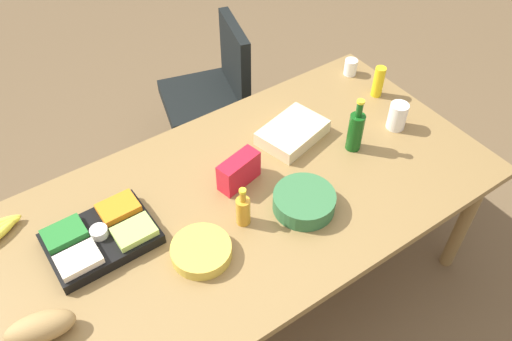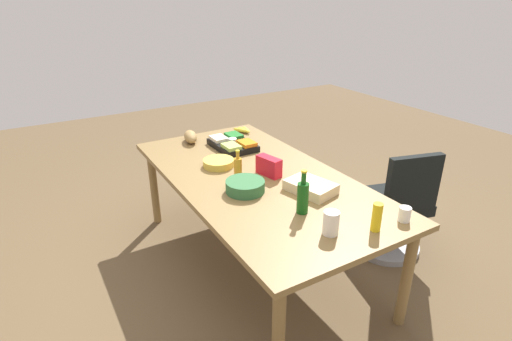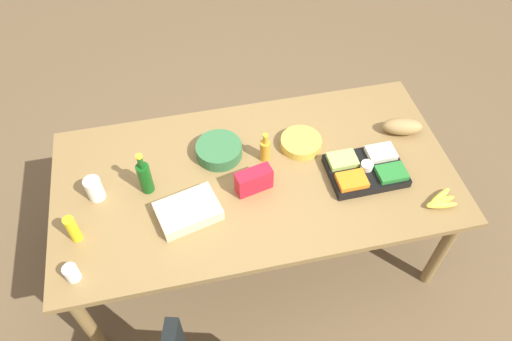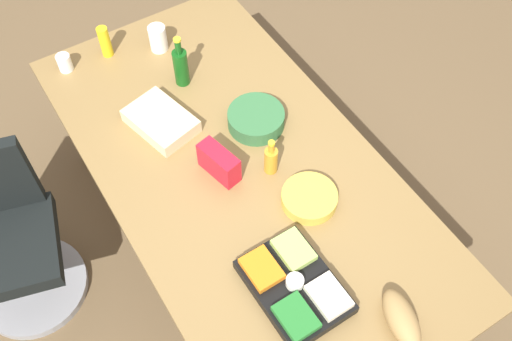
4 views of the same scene
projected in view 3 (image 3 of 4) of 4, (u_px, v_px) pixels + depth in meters
The scene contains 14 objects.
ground_plane at pixel (255, 245), 3.31m from camera, with size 10.00×10.00×0.00m, color brown.
conference_table at pixel (255, 182), 2.76m from camera, with size 2.25×1.15×0.78m.
chip_bag_red at pixel (254, 180), 2.60m from camera, with size 0.20×0.08×0.14m, color red.
mayo_jar at pixel (94, 189), 2.56m from camera, with size 0.09×0.09×0.14m, color white.
chip_bowl at pixel (301, 143), 2.83m from camera, with size 0.24×0.24×0.05m, color gold.
wine_bottle at pixel (145, 177), 2.56m from camera, with size 0.09×0.09×0.28m.
bread_loaf at pixel (402, 127), 2.88m from camera, with size 0.24×0.11×0.10m, color #9D7B47.
sheet_cake at pixel (188, 211), 2.51m from camera, with size 0.32×0.22×0.07m, color beige.
banana_bunch at pixel (441, 201), 2.57m from camera, with size 0.18×0.14×0.04m.
salad_bowl at pixel (219, 150), 2.77m from camera, with size 0.27×0.27×0.08m, color #31683A.
paper_cup at pixel (72, 273), 2.28m from camera, with size 0.07×0.07×0.09m, color white.
mustard_bottle at pixel (73, 229), 2.39m from camera, with size 0.06×0.06×0.17m, color yellow.
dressing_bottle at pixel (265, 150), 2.73m from camera, with size 0.07×0.07×0.20m.
veggie_tray at pixel (366, 169), 2.69m from camera, with size 0.42×0.31×0.09m.
Camera 3 is at (-0.35, -1.64, 2.90)m, focal length 33.65 mm.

